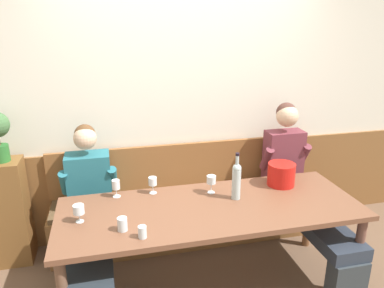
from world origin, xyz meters
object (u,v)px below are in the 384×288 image
Objects in this scene: wine_bottle_green_tall at (236,180)px; wine_glass_center_front at (79,210)px; wall_bench at (190,213)px; person_center_left_seat at (300,185)px; dining_table at (211,215)px; wine_glass_near_bucket at (211,180)px; water_tumbler_left at (122,224)px; ice_bucket at (281,174)px; person_center_right_seat at (90,214)px; wine_glass_mid_right at (153,182)px; wine_glass_right_end at (116,185)px; water_tumbler_center at (142,232)px.

wine_bottle_green_tall is 1.18m from wine_glass_center_front.
person_center_left_seat reaches higher than wall_bench.
person_center_left_seat reaches higher than dining_table.
dining_table is 15.42× the size of wine_glass_near_bucket.
water_tumbler_left is at bearing -163.61° from wine_bottle_green_tall.
ice_bucket is at bearing -155.61° from person_center_left_seat.
person_center_right_seat is 0.56m from wine_glass_mid_right.
water_tumbler_left is at bearing -161.72° from person_center_left_seat.
wall_bench is at bearing 29.74° from wine_glass_right_end.
wine_glass_center_front is at bearing -169.53° from person_center_left_seat.
person_center_right_seat reaches higher than water_tumbler_left.
wall_bench reaches higher than water_tumbler_left.
ice_bucket is 1.38m from wine_glass_right_end.
water_tumbler_center is (-0.55, -1.02, 0.49)m from wall_bench.
dining_table is at bearing -106.17° from wine_glass_near_bucket.
ice_bucket is at bearing -3.93° from person_center_right_seat.
wall_bench is 1.08m from person_center_left_seat.
wine_glass_right_end is at bearing 179.28° from wine_glass_mid_right.
wine_glass_right_end is (-0.91, 0.25, -0.06)m from wine_bottle_green_tall.
wine_glass_mid_right is (-0.40, 0.33, 0.17)m from dining_table.
person_center_right_seat is 14.10× the size of water_tumbler_left.
wine_bottle_green_tall is 0.95m from wine_glass_right_end.
wall_bench is 1.04m from person_center_right_seat.
wine_bottle_green_tall is at bearing 16.39° from water_tumbler_left.
person_center_left_seat is at bearing -21.46° from wall_bench.
ice_bucket reaches higher than wine_glass_mid_right.
water_tumbler_left is at bearing -88.08° from wine_glass_right_end.
wine_bottle_green_tall is 2.76× the size of wine_glass_mid_right.
wine_glass_right_end is at bearing 154.25° from dining_table.
person_center_right_seat is at bearing 167.00° from wine_bottle_green_tall.
person_center_right_seat is 8.90× the size of wine_glass_near_bucket.
wine_glass_center_front is at bearing 179.97° from dining_table.
person_center_right_seat reaches higher than wall_bench.
wine_glass_right_end is at bearing -2.91° from person_center_right_seat.
water_tumbler_left is (-1.62, -0.53, 0.13)m from person_center_left_seat.
wine_glass_mid_right is at bearing 30.41° from wine_glass_center_front.
person_center_right_seat is 0.99× the size of person_center_left_seat.
wine_glass_near_bucket is at bearing -8.06° from wine_glass_right_end.
wine_glass_near_bucket is 0.76m from wine_glass_right_end.
wine_glass_mid_right is 1.07× the size of wine_glass_center_front.
person_center_left_seat is at bearing 20.38° from dining_table.
dining_table is at bearing 28.57° from water_tumbler_center.
water_tumbler_left is (-0.27, -0.51, -0.05)m from wine_glass_mid_right.
wine_bottle_green_tall is (0.23, -0.64, 0.61)m from wall_bench.
water_tumbler_center is at bearing -103.79° from wine_glass_mid_right.
wall_bench is 31.54× the size of water_tumbler_center.
wine_glass_mid_right is 1.69× the size of water_tumbler_center.
person_center_right_seat reaches higher than wine_glass_center_front.
wall_bench is 1.96× the size of person_center_right_seat.
dining_table is at bearing -25.75° from wine_glass_right_end.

